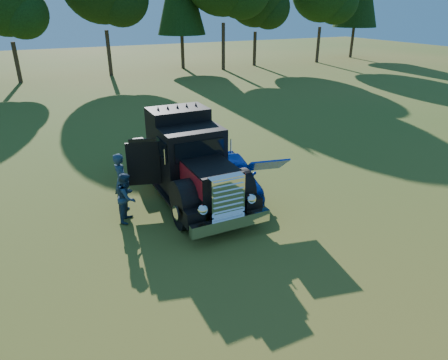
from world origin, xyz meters
TOP-DOWN VIEW (x-y plane):
  - ground at (0.00, 0.00)m, footprint 120.00×120.00m
  - diamond_t_truck at (1.10, 1.85)m, footprint 3.35×7.16m
  - hotrod_coupe at (2.68, 1.46)m, footprint 2.25×4.24m
  - spectator_near at (-1.24, 1.93)m, footprint 0.57×0.77m
  - spectator_far at (-1.29, 0.99)m, footprint 0.93×0.99m

SIDE VIEW (x-z plane):
  - ground at x=0.00m, z-range 0.00..0.00m
  - hotrod_coupe at x=2.68m, z-range -0.30..1.59m
  - spectator_far at x=-1.29m, z-range 0.00..1.61m
  - spectator_near at x=-1.24m, z-range 0.00..1.94m
  - diamond_t_truck at x=1.10m, z-range -0.22..2.78m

